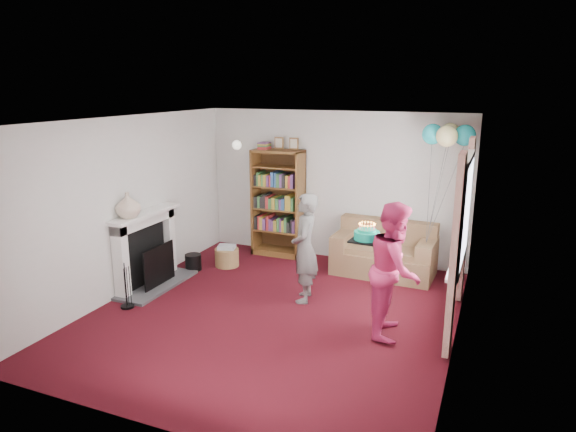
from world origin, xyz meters
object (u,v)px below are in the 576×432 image
at_px(bookcase, 279,204).
at_px(person_striped, 305,248).
at_px(sofa, 385,254).
at_px(birthday_cake, 367,236).
at_px(person_magenta, 395,269).

relative_size(bookcase, person_striped, 1.36).
distance_m(sofa, birthday_cake, 1.99).
distance_m(sofa, person_magenta, 2.12).
xyz_separation_m(bookcase, person_magenta, (2.46, -2.23, -0.10)).
height_order(bookcase, person_magenta, bookcase).
distance_m(bookcase, person_striped, 2.07).
height_order(bookcase, sofa, bookcase).
bearing_deg(bookcase, sofa, -6.98).
height_order(sofa, birthday_cake, birthday_cake).
relative_size(bookcase, birthday_cake, 5.53).
relative_size(sofa, person_striped, 1.03).
bearing_deg(sofa, person_striped, -115.94).
distance_m(bookcase, birthday_cake, 2.92).
height_order(person_striped, person_magenta, person_magenta).
height_order(person_striped, birthday_cake, person_striped).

